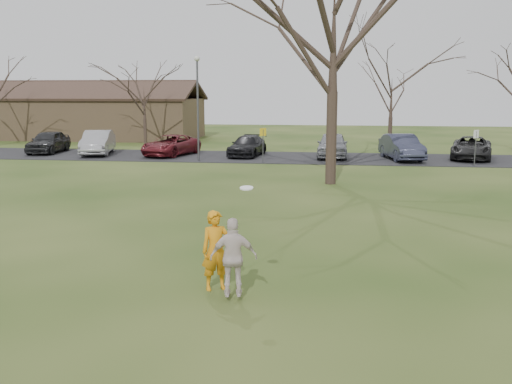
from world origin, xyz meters
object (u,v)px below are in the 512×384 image
car_2 (171,145)px  car_4 (332,145)px  car_1 (98,142)px  car_6 (471,148)px  car_0 (48,142)px  catching_play (234,257)px  lamp_post (198,95)px  car_3 (247,146)px  player_defender (216,250)px  car_5 (402,147)px  big_tree (334,27)px  building (86,116)px

car_2 → car_4: (10.50, 0.29, 0.12)m
car_1 → car_6: size_ratio=0.96×
car_0 → catching_play: catching_play is taller
car_1 → catching_play: bearing=-75.0°
car_6 → lamp_post: lamp_post is taller
car_3 → catching_play: catching_play is taller
player_defender → car_3: 25.35m
car_0 → car_6: (27.80, 0.06, -0.07)m
car_2 → car_3: bearing=19.4°
car_5 → big_tree: size_ratio=0.34×
building → car_5: bearing=-26.9°
car_4 → catching_play: catching_play is taller
car_3 → lamp_post: lamp_post is taller
lamp_post → big_tree: big_tree is taller
car_0 → car_5: bearing=-6.9°
car_2 → car_1: bearing=-163.8°
catching_play → car_0: bearing=123.8°
car_3 → lamp_post: bearing=-124.4°
car_1 → lamp_post: bearing=-31.5°
building → car_6: bearing=-22.1°
car_6 → big_tree: (-8.61, -10.55, 6.27)m
lamp_post → player_defender: bearing=-75.8°
building → big_tree: (22.00, -23.00, 5.07)m
car_4 → car_0: bearing=-179.8°
car_3 → building: size_ratio=0.22×
car_3 → car_5: car_5 is taller
car_1 → lamp_post: size_ratio=0.77×
car_0 → car_1: 3.79m
car_5 → car_6: bearing=-0.3°
building → car_2: bearing=-48.3°
big_tree → catching_play: bearing=-96.9°
building → car_4: bearing=-29.9°
car_2 → car_5: size_ratio=1.02×
car_6 → car_1: bearing=-164.7°
car_4 → big_tree: big_tree is taller
car_3 → car_6: bearing=7.3°
car_4 → big_tree: 12.04m
car_3 → big_tree: big_tree is taller
car_0 → building: (-2.81, 12.52, 1.13)m
car_3 → building: building is taller
car_2 → car_3: (5.02, 0.37, -0.02)m
player_defender → car_2: bearing=81.5°
catching_play → building: 43.34m
car_5 → building: 29.48m
car_0 → catching_play: bearing=-61.1°
car_5 → lamp_post: (-12.27, -2.19, 3.15)m
car_1 → big_tree: (15.44, -9.96, 6.17)m
building → big_tree: bearing=-46.3°
car_4 → lamp_post: 9.09m
player_defender → building: bearing=90.9°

